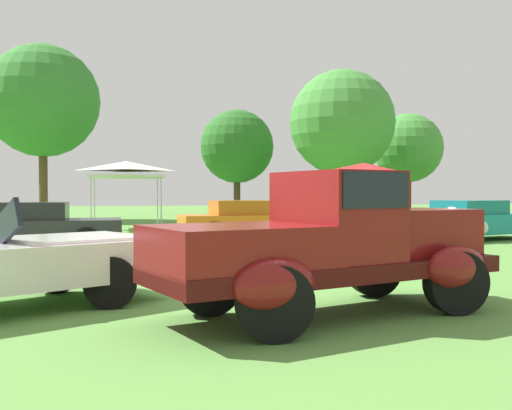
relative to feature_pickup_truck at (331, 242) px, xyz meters
name	(u,v)px	position (x,y,z in m)	size (l,w,h in m)	color
ground_plane	(272,310)	(-0.60, 0.47, -0.87)	(120.00, 120.00, 0.00)	#568C3D
feature_pickup_truck	(331,242)	(0.00, 0.00, 0.00)	(4.52, 2.79, 1.70)	#400B0B
show_car_charcoal	(35,228)	(-4.52, 8.53, -0.27)	(4.08, 1.78, 1.22)	#28282D
show_car_orange	(246,221)	(1.16, 10.67, -0.27)	(4.05, 1.94, 1.22)	orange
show_car_teal	(473,220)	(8.07, 9.63, -0.27)	(4.61, 2.90, 1.22)	teal
spectator_by_row	(361,217)	(2.77, 5.77, 0.05)	(0.45, 0.34, 1.69)	#283351
canopy_tent_left_field	(126,168)	(-2.32, 17.50, 1.56)	(2.88, 2.88, 2.71)	#B7B7BC
canopy_tent_center_field	(364,170)	(7.46, 16.67, 1.56)	(2.73, 2.73, 2.71)	#B7B7BC
treeline_far_left	(43,101)	(-6.54, 25.95, 5.37)	(5.86, 5.86, 9.18)	brown
treeline_mid_left	(237,147)	(4.80, 31.36, 3.60)	(4.79, 4.79, 6.88)	#47331E
treeline_center	(342,123)	(10.21, 26.48, 4.74)	(6.23, 6.23, 8.74)	#47331E
treeline_mid_right	(408,148)	(16.01, 29.49, 3.55)	(4.56, 4.56, 6.71)	#47331E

